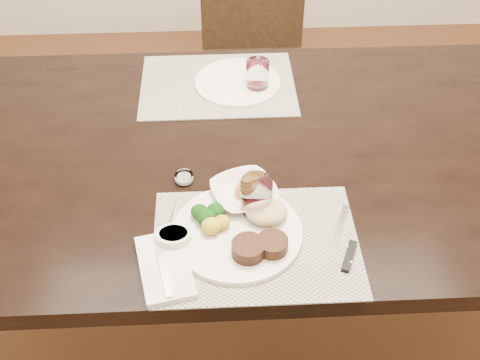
{
  "coord_description": "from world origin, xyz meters",
  "views": [
    {
      "loc": [
        -0.16,
        -1.22,
        1.77
      ],
      "look_at": [
        -0.11,
        -0.2,
        0.82
      ],
      "focal_mm": 45.0,
      "sensor_mm": 36.0,
      "label": 1
    }
  ],
  "objects_px": {
    "chair_far": "(254,48)",
    "dinner_plate": "(243,230)",
    "steak_knife": "(347,248)",
    "wine_glass_near": "(256,199)",
    "cracker_bowl": "(244,193)",
    "far_plate": "(238,82)"
  },
  "relations": [
    {
      "from": "chair_far",
      "to": "dinner_plate",
      "type": "relative_size",
      "value": 3.05
    },
    {
      "from": "steak_knife",
      "to": "wine_glass_near",
      "type": "xyz_separation_m",
      "value": [
        -0.19,
        0.12,
        0.04
      ]
    },
    {
      "from": "dinner_plate",
      "to": "cracker_bowl",
      "type": "relative_size",
      "value": 1.51
    },
    {
      "from": "steak_knife",
      "to": "far_plate",
      "type": "height_order",
      "value": "same"
    },
    {
      "from": "wine_glass_near",
      "to": "far_plate",
      "type": "xyz_separation_m",
      "value": [
        -0.02,
        0.54,
        -0.04
      ]
    },
    {
      "from": "dinner_plate",
      "to": "far_plate",
      "type": "bearing_deg",
      "value": 93.58
    },
    {
      "from": "dinner_plate",
      "to": "steak_knife",
      "type": "distance_m",
      "value": 0.23
    },
    {
      "from": "dinner_plate",
      "to": "wine_glass_near",
      "type": "distance_m",
      "value": 0.08
    },
    {
      "from": "far_plate",
      "to": "chair_far",
      "type": "bearing_deg",
      "value": 81.5
    },
    {
      "from": "steak_knife",
      "to": "chair_far",
      "type": "bearing_deg",
      "value": 117.54
    },
    {
      "from": "chair_far",
      "to": "cracker_bowl",
      "type": "height_order",
      "value": "chair_far"
    },
    {
      "from": "dinner_plate",
      "to": "chair_far",
      "type": "bearing_deg",
      "value": 89.97
    },
    {
      "from": "chair_far",
      "to": "far_plate",
      "type": "bearing_deg",
      "value": -98.5
    },
    {
      "from": "cracker_bowl",
      "to": "far_plate",
      "type": "relative_size",
      "value": 0.76
    },
    {
      "from": "steak_knife",
      "to": "wine_glass_near",
      "type": "height_order",
      "value": "wine_glass_near"
    },
    {
      "from": "chair_far",
      "to": "wine_glass_near",
      "type": "relative_size",
      "value": 8.9
    },
    {
      "from": "wine_glass_near",
      "to": "steak_knife",
      "type": "bearing_deg",
      "value": -32.27
    },
    {
      "from": "cracker_bowl",
      "to": "wine_glass_near",
      "type": "xyz_separation_m",
      "value": [
        0.03,
        -0.05,
        0.02
      ]
    },
    {
      "from": "dinner_plate",
      "to": "steak_knife",
      "type": "height_order",
      "value": "dinner_plate"
    },
    {
      "from": "dinner_plate",
      "to": "wine_glass_near",
      "type": "relative_size",
      "value": 2.92
    },
    {
      "from": "chair_far",
      "to": "far_plate",
      "type": "height_order",
      "value": "chair_far"
    },
    {
      "from": "dinner_plate",
      "to": "far_plate",
      "type": "height_order",
      "value": "dinner_plate"
    }
  ]
}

